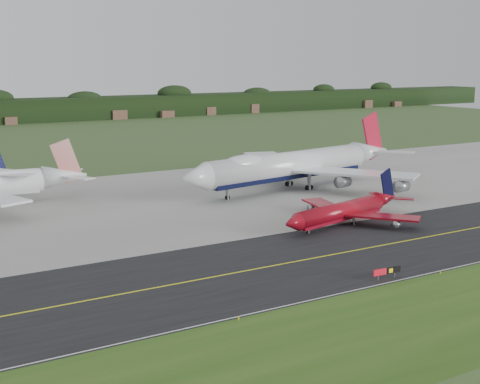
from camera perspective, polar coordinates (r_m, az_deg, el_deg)
name	(u,v)px	position (r m, az deg, el deg)	size (l,w,h in m)	color
ground	(336,246)	(118.50, 8.16, -4.57)	(600.00, 600.00, 0.00)	#304A22
taxiway	(351,251)	(115.56, 9.41, -5.01)	(400.00, 32.00, 0.02)	black
apron	(200,196)	(160.09, -3.41, -0.36)	(400.00, 78.00, 0.01)	gray
taxiway_centreline	(351,251)	(115.55, 9.41, -5.00)	(400.00, 0.40, 0.00)	yellow
taxiway_edge_line	(418,276)	(104.81, 14.94, -6.93)	(400.00, 0.25, 0.00)	silver
horizon_treeline	(0,113)	(370.00, -19.78, 6.40)	(700.00, 25.00, 12.00)	black
jet_ba_747	(295,165)	(168.99, 4.72, 2.34)	(71.29, 58.41, 17.96)	white
jet_red_737	(346,210)	(134.45, 9.03, -1.56)	(34.94, 27.98, 9.52)	maroon
taxiway_sign	(387,271)	(102.14, 12.43, -6.61)	(5.00, 0.47, 1.67)	slate
edge_marker_left	(238,318)	(84.87, -0.13, -10.72)	(0.16, 0.16, 0.50)	yellow
edge_marker_center	(440,272)	(106.73, 16.74, -6.58)	(0.16, 0.16, 0.50)	yellow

